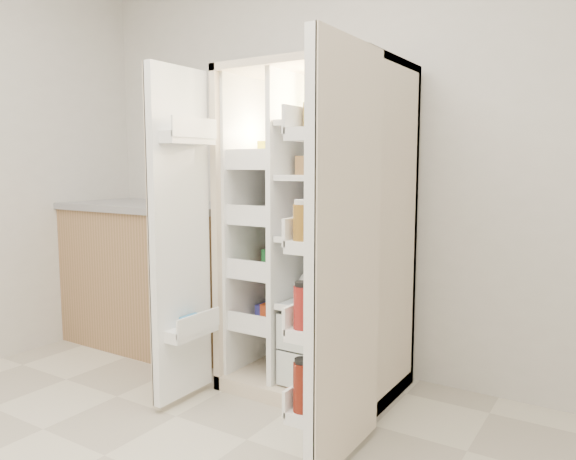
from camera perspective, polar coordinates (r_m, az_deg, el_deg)
The scene contains 5 objects.
wall_back at distance 3.35m, azimuth 6.99°, elevation 8.21°, with size 4.00×0.02×2.70m, color silver.
refrigerator at distance 3.10m, azimuth 3.65°, elevation -2.87°, with size 0.92×0.70×1.80m.
freezer_door at distance 2.89m, azimuth -11.17°, elevation -0.73°, with size 0.15×0.40×1.72m.
fridge_door at distance 2.26m, azimuth 5.55°, elevation -3.17°, with size 0.17×0.58×1.72m.
kitchen_counter at distance 3.99m, azimuth -13.60°, elevation -4.40°, with size 1.38×0.74×1.00m.
Camera 1 is at (1.44, -1.03, 1.26)m, focal length 34.00 mm.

